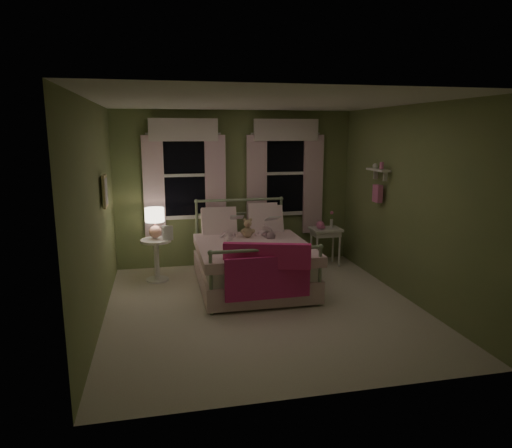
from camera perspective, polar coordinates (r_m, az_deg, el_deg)
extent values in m
plane|color=white|center=(6.06, 0.90, -10.31)|extent=(4.20, 4.20, 0.00)
plane|color=white|center=(5.64, 0.99, 15.03)|extent=(4.20, 4.20, 0.00)
plane|color=#7F8C54|center=(7.75, -2.57, 4.41)|extent=(4.00, 0.00, 4.00)
plane|color=#7F8C54|center=(3.74, 8.24, -3.34)|extent=(4.00, 0.00, 4.00)
plane|color=#7F8C54|center=(5.61, -19.37, 1.08)|extent=(0.00, 4.20, 4.20)
plane|color=#7F8C54|center=(6.46, 18.52, 2.42)|extent=(0.00, 4.20, 4.20)
cube|color=white|center=(6.73, -0.57, -4.32)|extent=(1.44, 1.94, 0.26)
cube|color=white|center=(6.80, -0.57, -6.27)|extent=(1.54, 2.02, 0.30)
cube|color=white|center=(6.54, -0.31, -3.15)|extent=(1.58, 1.75, 0.14)
cylinder|color=#9EB793|center=(6.66, -6.42, -5.62)|extent=(0.04, 1.90, 0.04)
cylinder|color=#9EB793|center=(6.93, 5.05, -4.93)|extent=(0.04, 1.90, 0.04)
cylinder|color=#9EB793|center=(7.52, -7.37, -1.50)|extent=(0.04, 0.04, 1.15)
cylinder|color=#9EB793|center=(7.77, 3.13, -1.01)|extent=(0.04, 0.04, 1.15)
sphere|color=#9EB793|center=(7.42, -7.48, 2.84)|extent=(0.07, 0.07, 0.07)
sphere|color=#9EB793|center=(7.66, 3.17, 3.19)|extent=(0.07, 0.07, 0.07)
cylinder|color=#9EB793|center=(7.51, -2.07, 3.03)|extent=(1.42, 0.04, 0.04)
cylinder|color=#9EB793|center=(7.54, -2.06, 1.38)|extent=(1.38, 0.03, 0.03)
cylinder|color=#9EB793|center=(5.71, -5.65, -7.48)|extent=(0.04, 0.04, 0.80)
cylinder|color=#9EB793|center=(6.02, 7.98, -6.52)|extent=(0.04, 0.04, 0.80)
sphere|color=#9EB793|center=(5.60, -5.73, -3.60)|extent=(0.07, 0.07, 0.07)
sphere|color=#9EB793|center=(5.91, 8.08, -2.83)|extent=(0.07, 0.07, 0.07)
cylinder|color=#9EB793|center=(5.71, 1.37, -3.23)|extent=(1.42, 0.04, 0.04)
cube|color=white|center=(7.25, -4.64, -0.11)|extent=(0.55, 0.32, 0.57)
cube|color=white|center=(7.38, 1.22, 0.13)|extent=(0.55, 0.32, 0.57)
cube|color=white|center=(7.36, 0.84, 0.73)|extent=(0.48, 0.30, 0.51)
cube|color=#E62D79|center=(5.73, 1.37, -4.00)|extent=(1.08, 0.40, 0.32)
cube|color=#D42977|center=(5.75, 1.52, -6.78)|extent=(1.10, 0.06, 0.55)
imported|color=#F7D1DD|center=(6.99, -3.57, 0.66)|extent=(0.29, 0.21, 0.74)
imported|color=#F7D1DD|center=(7.10, 0.90, 0.69)|extent=(0.37, 0.30, 0.71)
imported|color=beige|center=(6.74, -3.25, 0.44)|extent=(0.21, 0.14, 0.26)
imported|color=beige|center=(6.86, 1.37, 0.28)|extent=(0.20, 0.12, 0.26)
sphere|color=tan|center=(6.93, -1.08, -1.03)|extent=(0.17, 0.17, 0.17)
sphere|color=tan|center=(6.88, -1.05, 0.07)|extent=(0.12, 0.12, 0.12)
sphere|color=tan|center=(6.86, -1.42, 0.50)|extent=(0.05, 0.05, 0.05)
sphere|color=tan|center=(6.88, -0.68, 0.53)|extent=(0.05, 0.05, 0.05)
sphere|color=tan|center=(6.88, -1.68, -0.95)|extent=(0.06, 0.06, 0.06)
sphere|color=tan|center=(6.91, -0.38, -0.89)|extent=(0.06, 0.06, 0.06)
sphere|color=#8C6B51|center=(6.83, -0.96, -0.06)|extent=(0.04, 0.04, 0.04)
cylinder|color=white|center=(7.07, -12.42, -2.06)|extent=(0.46, 0.46, 0.04)
cylinder|color=white|center=(7.15, -12.32, -4.47)|extent=(0.08, 0.08, 0.60)
cylinder|color=white|center=(7.23, -12.21, -6.80)|extent=(0.34, 0.34, 0.03)
sphere|color=#E99F89|center=(7.04, -12.47, -0.95)|extent=(0.19, 0.19, 0.19)
cylinder|color=pink|center=(7.01, -12.51, 0.01)|extent=(0.03, 0.03, 0.11)
cylinder|color=#FFEAC6|center=(6.99, -12.56, 1.14)|extent=(0.28, 0.28, 0.21)
imported|color=beige|center=(6.98, -11.61, -1.94)|extent=(0.20, 0.25, 0.02)
cube|color=white|center=(7.80, 8.71, -0.66)|extent=(0.50, 0.40, 0.04)
cube|color=white|center=(7.81, 8.69, -1.16)|extent=(0.44, 0.34, 0.08)
cylinder|color=white|center=(7.67, 7.63, -3.30)|extent=(0.04, 0.04, 0.60)
cylinder|color=white|center=(7.81, 10.40, -3.12)|extent=(0.04, 0.04, 0.60)
cylinder|color=white|center=(7.94, 6.91, -2.76)|extent=(0.04, 0.04, 0.60)
cylinder|color=white|center=(8.08, 9.59, -2.60)|extent=(0.04, 0.04, 0.60)
sphere|color=pink|center=(7.75, 8.04, -0.12)|extent=(0.14, 0.14, 0.14)
cube|color=pink|center=(7.67, 8.26, -0.39)|extent=(0.11, 0.07, 0.04)
cylinder|color=white|center=(7.87, 9.42, 0.09)|extent=(0.05, 0.05, 0.14)
cylinder|color=#4C7F3F|center=(7.85, 9.44, 0.88)|extent=(0.01, 0.01, 0.12)
sphere|color=pink|center=(7.84, 9.46, 1.38)|extent=(0.06, 0.06, 0.06)
cube|color=black|center=(7.61, -8.93, 6.05)|extent=(0.76, 0.02, 1.35)
cube|color=white|center=(7.56, -9.08, 11.32)|extent=(0.84, 0.05, 0.06)
cube|color=white|center=(7.69, -8.76, 0.84)|extent=(0.84, 0.05, 0.06)
cube|color=white|center=(7.58, -11.95, 5.92)|extent=(0.06, 0.05, 1.40)
cube|color=white|center=(7.63, -5.90, 6.14)|extent=(0.06, 0.05, 1.40)
cube|color=white|center=(7.59, -8.92, 6.04)|extent=(0.76, 0.04, 0.05)
cube|color=white|center=(7.56, -12.65, 4.35)|extent=(0.34, 0.06, 1.70)
cube|color=white|center=(7.61, -5.08, 4.63)|extent=(0.34, 0.06, 1.70)
cube|color=white|center=(7.50, -9.06, 11.55)|extent=(1.10, 0.08, 0.36)
cylinder|color=white|center=(7.54, -9.06, 11.09)|extent=(1.20, 0.03, 0.03)
cube|color=black|center=(7.89, 3.56, 6.35)|extent=(0.76, 0.02, 1.35)
cube|color=white|center=(7.84, 3.67, 11.44)|extent=(0.84, 0.05, 0.06)
cube|color=white|center=(7.97, 3.54, 1.32)|extent=(0.84, 0.05, 0.06)
cube|color=white|center=(7.78, 0.74, 6.29)|extent=(0.06, 0.05, 1.40)
cube|color=white|center=(7.99, 6.38, 6.36)|extent=(0.06, 0.05, 1.40)
cube|color=white|center=(7.87, 3.60, 6.34)|extent=(0.76, 0.04, 0.05)
cube|color=silver|center=(7.73, 0.09, 4.78)|extent=(0.34, 0.06, 1.70)
cube|color=white|center=(8.00, 7.13, 4.91)|extent=(0.34, 0.06, 1.70)
cube|color=white|center=(7.78, 3.80, 11.66)|extent=(1.10, 0.08, 0.36)
cylinder|color=white|center=(7.82, 3.71, 11.22)|extent=(1.20, 0.03, 0.03)
cube|color=white|center=(6.97, 15.03, 6.55)|extent=(0.15, 0.50, 0.03)
cube|color=white|center=(6.86, 15.86, 5.77)|extent=(0.06, 0.03, 0.14)
cube|color=white|center=(7.13, 14.73, 6.02)|extent=(0.06, 0.03, 0.14)
cylinder|color=pink|center=(6.88, 15.44, 7.05)|extent=(0.06, 0.06, 0.10)
sphere|color=white|center=(7.05, 14.68, 7.03)|extent=(0.08, 0.08, 0.08)
cube|color=pink|center=(7.01, 14.95, 3.70)|extent=(0.08, 0.18, 0.26)
cube|color=beige|center=(6.17, -18.36, 3.91)|extent=(0.03, 0.32, 0.42)
cube|color=silver|center=(6.17, -18.22, 3.91)|extent=(0.01, 0.25, 0.34)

